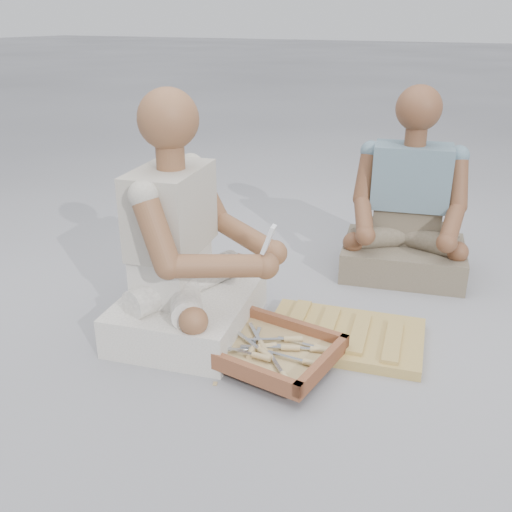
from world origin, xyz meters
The scene contains 27 objects.
ground centered at (0.00, 0.00, 0.00)m, with size 60.00×60.00×0.00m, color #98989D.
carved_panel centered at (0.30, 0.23, 0.02)m, with size 0.62×0.41×0.04m, color #AF8C43.
tool_tray centered at (0.10, -0.06, 0.06)m, with size 0.52×0.43×0.06m.
chisel_0 centered at (0.15, 0.02, 0.08)m, with size 0.20×0.12×0.02m.
chisel_1 centered at (0.07, -0.06, 0.08)m, with size 0.16×0.17×0.02m.
chisel_2 centered at (0.16, -0.04, 0.08)m, with size 0.21×0.10×0.02m.
chisel_3 centered at (0.27, -0.09, 0.08)m, with size 0.22×0.02×0.02m.
chisel_4 centered at (0.26, 0.00, 0.07)m, with size 0.22×0.07×0.02m.
chisel_5 centered at (0.10, -0.10, 0.08)m, with size 0.20×0.12×0.02m.
chisel_6 centered at (0.07, -0.08, 0.07)m, with size 0.20×0.13×0.02m.
chisel_7 centered at (0.23, -0.21, 0.08)m, with size 0.17×0.17×0.02m.
chisel_8 centered at (0.27, 0.03, 0.07)m, with size 0.22×0.02×0.02m.
chisel_9 centered at (0.05, -0.09, 0.07)m, with size 0.08×0.22×0.02m.
chisel_10 centered at (0.09, -0.14, 0.08)m, with size 0.22×0.02×0.02m.
chisel_11 centered at (0.08, -0.07, 0.07)m, with size 0.18×0.15×0.02m.
wood_chip_0 centered at (-0.24, 0.29, 0.00)m, with size 0.02×0.01×0.00m, color tan.
wood_chip_1 centered at (0.17, 0.23, 0.00)m, with size 0.02×0.01×0.00m, color tan.
wood_chip_2 centered at (0.37, 0.23, 0.00)m, with size 0.02×0.01×0.00m, color tan.
wood_chip_3 centered at (-0.10, -0.22, 0.00)m, with size 0.02×0.01×0.00m, color tan.
wood_chip_4 centered at (0.09, 0.32, 0.00)m, with size 0.02×0.01×0.00m, color tan.
wood_chip_5 centered at (0.05, 0.14, 0.00)m, with size 0.02×0.01×0.00m, color tan.
wood_chip_6 centered at (-0.08, -0.03, 0.00)m, with size 0.02×0.01×0.00m, color tan.
wood_chip_7 centered at (-0.01, -0.26, 0.00)m, with size 0.02×0.01×0.00m, color tan.
wood_chip_8 centered at (0.27, 0.28, 0.00)m, with size 0.02×0.01×0.00m, color tan.
craftsman centered at (-0.31, 0.03, 0.33)m, with size 0.70×0.70×0.97m.
companion centered at (0.34, 1.01, 0.31)m, with size 0.67×0.58×0.92m.
mobile_phone centered at (0.06, 0.03, 0.46)m, with size 0.06×0.05×0.11m.
Camera 1 is at (0.88, -1.69, 1.20)m, focal length 40.00 mm.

